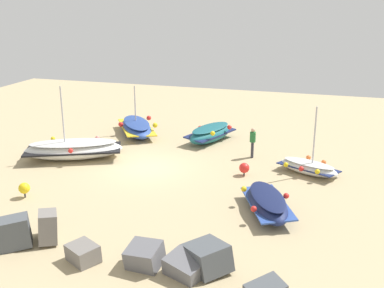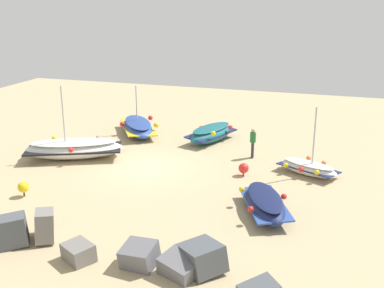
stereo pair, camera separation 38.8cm
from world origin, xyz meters
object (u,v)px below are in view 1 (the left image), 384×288
Objects in this scene: fishing_boat_0 at (137,127)px; fishing_boat_1 at (73,149)px; fishing_boat_2 at (267,203)px; person_walking at (253,141)px; mooring_buoy_1 at (24,188)px; fishing_boat_4 at (309,167)px; mooring_buoy_0 at (244,168)px; fishing_boat_3 at (211,133)px.

fishing_boat_1 is (1.42, 5.37, 0.07)m from fishing_boat_0.
fishing_boat_1 reaches higher than fishing_boat_2.
person_walking is at bearing -8.97° from fishing_boat_2.
fishing_boat_1 is at bearing -47.43° from fishing_boat_0.
fishing_boat_4 is at bearing -150.55° from mooring_buoy_1.
mooring_buoy_0 is at bearing -23.39° from fishing_boat_1.
fishing_boat_4 is at bearing -38.62° from fishing_boat_2.
fishing_boat_2 is at bearing 14.18° from fishing_boat_0.
fishing_boat_2 is 2.34× the size of person_walking.
mooring_buoy_0 is at bearing -147.87° from mooring_buoy_1.
fishing_boat_0 reaches higher than mooring_buoy_0.
person_walking is at bearing -88.02° from mooring_buoy_0.
fishing_boat_1 is 8.23m from fishing_boat_3.
fishing_boat_1 is at bearing 31.44° from fishing_boat_4.
fishing_boat_3 is at bearing -118.37° from mooring_buoy_1.
fishing_boat_0 is 0.83× the size of fishing_boat_1.
mooring_buoy_0 is (1.70, -3.92, -0.06)m from fishing_boat_2.
fishing_boat_2 is 4.27m from mooring_buoy_0.
fishing_boat_3 is 6.29× the size of mooring_buoy_0.
fishing_boat_0 is 1.18× the size of fishing_boat_3.
person_walking is 2.87m from mooring_buoy_0.
fishing_boat_1 is at bearing 1.14° from mooring_buoy_0.
fishing_boat_4 is 3.25m from mooring_buoy_0.
mooring_buoy_1 is (8.75, 5.49, 0.06)m from mooring_buoy_0.
mooring_buoy_0 is (-3.06, 5.04, -0.13)m from fishing_boat_3.
person_walking is 12.00m from mooring_buoy_1.
mooring_buoy_0 is at bearing 89.27° from person_walking.
mooring_buoy_1 is at bearing 74.64° from fishing_boat_2.
fishing_boat_0 is 10.70m from mooring_buoy_1.
mooring_buoy_1 is at bearing 54.73° from fishing_boat_4.
fishing_boat_1 is 8.24× the size of mooring_buoy_1.
mooring_buoy_0 is (-9.41, -0.19, -0.14)m from fishing_boat_1.
mooring_buoy_1 is (-0.67, 5.31, -0.09)m from fishing_boat_1.
fishing_boat_2 is 10.56m from mooring_buoy_1.
person_walking is (-7.90, 2.37, 0.50)m from fishing_boat_0.
fishing_boat_0 is 6.85× the size of mooring_buoy_1.
fishing_boat_2 is at bearing 100.57° from fishing_boat_4.
fishing_boat_1 reaches higher than mooring_buoy_0.
fishing_boat_3 is 5.82× the size of mooring_buoy_1.
mooring_buoy_0 is 0.93× the size of mooring_buoy_1.
fishing_boat_0 is 4.94m from fishing_boat_3.
person_walking is at bearing -2.54° from fishing_boat_4.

